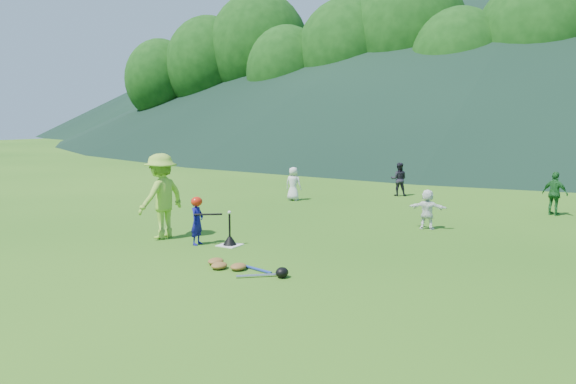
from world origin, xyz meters
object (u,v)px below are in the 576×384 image
object	(u,v)px
home_plate	(230,245)
fielder_d	(427,209)
adult_coach	(161,196)
fielder_b	(399,179)
batting_tee	(230,240)
fielder_a	(293,184)
batter_child	(197,221)
equipment_pile	(238,267)
fielder_c	(555,194)

from	to	relation	value
home_plate	fielder_d	distance (m)	5.13
home_plate	adult_coach	bearing A→B (deg)	-175.62
fielder_b	batting_tee	distance (m)	9.50
home_plate	fielder_a	xyz separation A→B (m)	(-2.21, 6.58, 0.56)
adult_coach	batting_tee	world-z (taller)	adult_coach
fielder_d	fielder_a	bearing A→B (deg)	-33.33
fielder_a	batting_tee	distance (m)	6.96
fielder_a	batter_child	bearing A→B (deg)	96.87
home_plate	equipment_pile	bearing A→B (deg)	-49.25
adult_coach	fielder_a	bearing A→B (deg)	-173.53
fielder_a	batting_tee	bearing A→B (deg)	102.85
batting_tee	fielder_a	bearing A→B (deg)	108.55
fielder_b	fielder_a	bearing A→B (deg)	27.94
fielder_a	fielder_b	distance (m)	3.95
fielder_d	batting_tee	bearing A→B (deg)	43.99
fielder_b	fielder_d	xyz separation A→B (m)	(2.69, -5.47, -0.09)
adult_coach	fielder_c	xyz separation A→B (m)	(7.54, 8.00, -0.36)
fielder_b	fielder_d	bearing A→B (deg)	96.92
home_plate	fielder_b	size ratio (longest dim) A/B	0.38
fielder_b	batting_tee	size ratio (longest dim) A/B	1.76
batting_tee	equipment_pile	world-z (taller)	batting_tee
fielder_b	adult_coach	bearing A→B (deg)	57.23
fielder_b	batting_tee	xyz separation A→B (m)	(-0.48, -9.48, -0.47)
fielder_a	fielder_d	xyz separation A→B (m)	(5.37, -2.58, -0.06)
adult_coach	fielder_d	distance (m)	6.52
home_plate	fielder_b	distance (m)	9.51
adult_coach	fielder_a	world-z (taller)	adult_coach
batter_child	fielder_a	xyz separation A→B (m)	(-1.53, 6.86, 0.05)
batting_tee	fielder_c	bearing A→B (deg)	54.04
batting_tee	batter_child	bearing A→B (deg)	-158.05
fielder_a	fielder_c	bearing A→B (deg)	-176.56
fielder_c	fielder_d	size ratio (longest dim) A/B	1.24
fielder_b	equipment_pile	distance (m)	11.06
fielder_d	equipment_pile	world-z (taller)	fielder_d
batter_child	batting_tee	distance (m)	0.83
fielder_b	batting_tee	bearing A→B (deg)	67.89
adult_coach	batting_tee	bearing A→B (deg)	97.70
batter_child	fielder_c	bearing A→B (deg)	-48.34
home_plate	fielder_d	xyz separation A→B (m)	(3.16, 4.01, 0.50)
batter_child	equipment_pile	bearing A→B (deg)	-132.43
fielder_b	fielder_c	distance (m)	5.47
batting_tee	equipment_pile	bearing A→B (deg)	-49.25
fielder_c	equipment_pile	world-z (taller)	fielder_c
home_plate	batter_child	world-z (taller)	batter_child
batting_tee	adult_coach	bearing A→B (deg)	-175.62
batter_child	fielder_a	size ratio (longest dim) A/B	0.92
batter_child	adult_coach	bearing A→B (deg)	73.21
batter_child	fielder_c	xyz separation A→B (m)	(6.38, 8.13, 0.11)
fielder_a	equipment_pile	size ratio (longest dim) A/B	0.63
batting_tee	home_plate	bearing A→B (deg)	0.00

